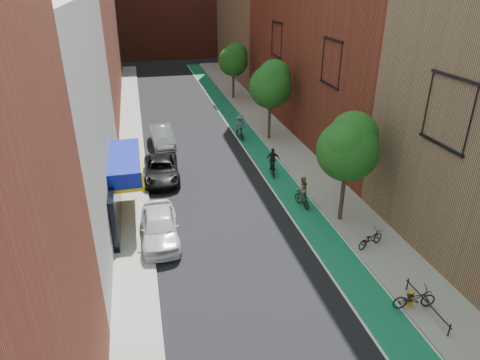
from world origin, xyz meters
TOP-DOWN VIEW (x-y plane):
  - bike_lane at (4.00, 26.00)m, footprint 2.00×68.00m
  - sidewalk_left at (-6.00, 26.00)m, footprint 2.00×68.00m
  - sidewalk_right at (6.50, 26.00)m, footprint 3.00×68.00m
  - building_left_white at (-11.00, 14.00)m, footprint 8.00×20.00m
  - building_right_mid_red at (12.00, 26.00)m, footprint 8.00×28.00m
  - building_right_far_tan at (12.00, 50.00)m, footprint 8.00×20.00m
  - tree_near at (5.65, 10.02)m, footprint 3.40×3.36m
  - tree_mid at (5.65, 24.02)m, footprint 3.55×3.53m
  - tree_far at (5.65, 38.02)m, footprint 3.30×3.25m
  - parked_car_white at (-4.60, 10.47)m, footprint 2.03×4.90m
  - parked_car_black at (-3.97, 18.13)m, footprint 2.55×5.19m
  - parked_car_silver at (-3.44, 24.77)m, footprint 1.95×4.94m
  - cyclist_lane_near at (4.11, 12.24)m, footprint 0.88×1.68m
  - cyclist_lane_mid at (3.75, 17.01)m, footprint 1.02×1.87m
  - cyclist_lane_far at (3.20, 24.77)m, footprint 1.24×1.91m
  - parked_bike_near at (5.40, 2.54)m, footprint 1.93×0.86m
  - parked_bike_far at (5.90, 7.10)m, footprint 1.83×1.17m
  - fire_hydrant at (5.32, 2.69)m, footprint 0.28×0.28m

SIDE VIEW (x-z plane):
  - bike_lane at x=4.00m, z-range 0.00..0.01m
  - sidewalk_left at x=-6.00m, z-range 0.00..0.15m
  - sidewalk_right at x=6.50m, z-range 0.00..0.15m
  - fire_hydrant at x=5.32m, z-range 0.18..0.97m
  - parked_bike_far at x=5.90m, z-range 0.15..1.06m
  - parked_bike_near at x=5.40m, z-range 0.15..1.13m
  - parked_car_black at x=-3.97m, z-range 0.00..1.42m
  - cyclist_lane_mid at x=3.75m, z-range -0.26..1.73m
  - parked_car_silver at x=-3.44m, z-range 0.00..1.60m
  - cyclist_lane_near at x=4.11m, z-range -0.15..1.79m
  - parked_car_white at x=-4.60m, z-range 0.00..1.66m
  - cyclist_lane_far at x=3.20m, z-range -0.13..2.01m
  - tree_far at x=5.65m, z-range 1.40..7.60m
  - tree_near at x=5.65m, z-range 1.45..7.87m
  - tree_mid at x=5.65m, z-range 1.52..8.26m
  - building_left_white at x=-11.00m, z-range 0.00..12.00m
  - building_right_far_tan at x=12.00m, z-range 0.00..18.00m
  - building_right_mid_red at x=12.00m, z-range 0.00..22.00m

